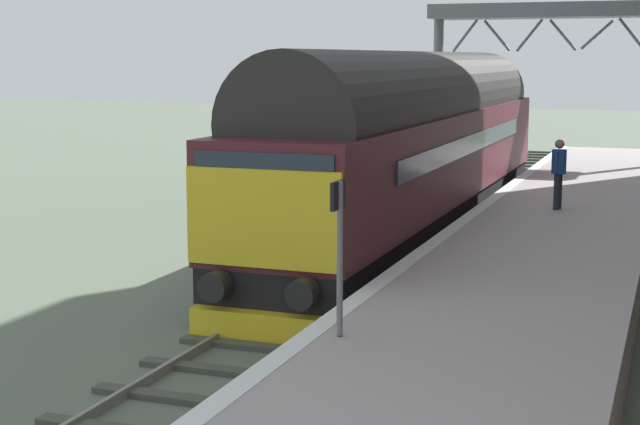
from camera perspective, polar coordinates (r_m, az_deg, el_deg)
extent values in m
plane|color=#596553|center=(19.41, 1.42, -4.45)|extent=(140.00, 140.00, 0.00)
cube|color=slate|center=(19.63, -0.56, -4.07)|extent=(0.07, 60.00, 0.15)
cube|color=slate|center=(19.18, 3.46, -4.40)|extent=(0.07, 60.00, 0.15)
cube|color=#43473C|center=(13.34, -8.37, -10.72)|extent=(2.50, 0.26, 0.09)
cube|color=#43473C|center=(14.39, -5.95, -9.18)|extent=(2.50, 0.26, 0.09)
cube|color=#43473C|center=(15.46, -3.89, -7.84)|extent=(2.50, 0.26, 0.09)
cube|color=#43473C|center=(16.56, -2.11, -6.67)|extent=(2.50, 0.26, 0.09)
cube|color=#43473C|center=(17.69, -0.56, -5.65)|extent=(2.50, 0.26, 0.09)
cube|color=#43473C|center=(18.82, 0.81, -4.74)|extent=(2.50, 0.26, 0.09)
cube|color=#43473C|center=(19.97, 2.01, -3.93)|extent=(2.50, 0.26, 0.09)
cube|color=#43473C|center=(21.13, 3.07, -3.21)|extent=(2.50, 0.26, 0.09)
cube|color=#43473C|center=(22.31, 4.03, -2.57)|extent=(2.50, 0.26, 0.09)
cube|color=#43473C|center=(23.49, 4.89, -1.99)|extent=(2.50, 0.26, 0.09)
cube|color=#43473C|center=(24.67, 5.66, -1.46)|extent=(2.50, 0.26, 0.09)
cube|color=#43473C|center=(25.86, 6.37, -0.98)|extent=(2.50, 0.26, 0.09)
cube|color=#43473C|center=(27.06, 7.01, -0.55)|extent=(2.50, 0.26, 0.09)
cube|color=#43473C|center=(28.26, 7.60, -0.15)|extent=(2.50, 0.26, 0.09)
cube|color=#43473C|center=(29.47, 8.14, 0.22)|extent=(2.50, 0.26, 0.09)
cube|color=#43473C|center=(30.68, 8.63, 0.56)|extent=(2.50, 0.26, 0.09)
cube|color=#43473C|center=(31.89, 9.09, 0.87)|extent=(2.50, 0.26, 0.09)
cube|color=#43473C|center=(33.11, 9.52, 1.16)|extent=(2.50, 0.26, 0.09)
cube|color=#43473C|center=(34.33, 9.91, 1.42)|extent=(2.50, 0.26, 0.09)
cube|color=#43473C|center=(35.55, 10.28, 1.67)|extent=(2.50, 0.26, 0.09)
cube|color=#43473C|center=(36.77, 10.63, 1.91)|extent=(2.50, 0.26, 0.09)
cube|color=#43473C|center=(37.99, 10.95, 2.12)|extent=(2.50, 0.26, 0.09)
cube|color=#43473C|center=(39.22, 11.25, 2.33)|extent=(2.50, 0.26, 0.09)
cube|color=#43473C|center=(40.45, 11.53, 2.52)|extent=(2.50, 0.26, 0.09)
cube|color=#43473C|center=(41.67, 11.80, 2.70)|extent=(2.50, 0.26, 0.09)
cube|color=#43473C|center=(42.90, 12.05, 2.87)|extent=(2.50, 0.26, 0.09)
cube|color=#43473C|center=(44.13, 12.29, 3.03)|extent=(2.50, 0.26, 0.09)
cube|color=#43473C|center=(45.37, 12.51, 3.18)|extent=(2.50, 0.26, 0.09)
cube|color=#43473C|center=(46.60, 12.73, 3.33)|extent=(2.50, 0.26, 0.09)
cube|color=#43473C|center=(47.83, 12.93, 3.46)|extent=(2.50, 0.26, 0.09)
cube|color=#A19997|center=(18.48, 12.07, -3.76)|extent=(4.00, 44.00, 1.00)
cube|color=white|center=(18.71, 6.51, -1.87)|extent=(0.30, 44.00, 0.01)
cube|color=black|center=(24.44, 5.63, 0.28)|extent=(2.56, 18.91, 0.60)
cube|color=#4F1D24|center=(24.27, 5.68, 3.43)|extent=(2.70, 18.91, 2.10)
cylinder|color=#262524|center=(24.18, 5.72, 6.34)|extent=(2.56, 17.40, 2.57)
cube|color=yellow|center=(15.37, -3.36, -0.38)|extent=(2.65, 0.08, 1.58)
cube|color=#232D3D|center=(15.28, -3.36, 2.32)|extent=(2.38, 0.04, 0.64)
cube|color=#232D3D|center=(23.94, 8.87, 4.01)|extent=(0.04, 13.24, 0.44)
cylinder|color=black|center=(15.71, -6.15, -4.30)|extent=(0.48, 0.35, 0.48)
cylinder|color=black|center=(15.12, -1.03, -4.78)|extent=(0.48, 0.35, 0.48)
cube|color=yellow|center=(15.69, -3.39, -6.67)|extent=(2.43, 0.36, 0.47)
cylinder|color=black|center=(17.27, -0.95, -4.38)|extent=(1.64, 1.04, 1.04)
cylinder|color=black|center=(18.28, 0.31, -3.63)|extent=(1.64, 1.04, 1.04)
cylinder|color=black|center=(19.29, 1.43, -2.95)|extent=(1.64, 1.04, 1.04)
cylinder|color=black|center=(29.80, 8.33, 1.23)|extent=(1.64, 1.04, 1.04)
cylinder|color=black|center=(30.87, 8.75, 1.49)|extent=(1.64, 1.04, 1.04)
cylinder|color=black|center=(31.94, 9.15, 1.74)|extent=(1.64, 1.04, 1.04)
cylinder|color=slate|center=(12.35, 1.17, -2.75)|extent=(0.08, 0.08, 2.00)
cube|color=black|center=(12.22, 1.05, 1.02)|extent=(0.05, 0.44, 0.36)
cube|color=white|center=(12.23, 0.92, 1.03)|extent=(0.01, 0.20, 0.24)
cylinder|color=#252939|center=(23.41, 13.67, 1.19)|extent=(0.13, 0.13, 0.84)
cylinder|color=#252939|center=(23.60, 13.83, 1.24)|extent=(0.13, 0.13, 0.84)
cylinder|color=navy|center=(23.42, 13.81, 2.91)|extent=(0.41, 0.41, 0.56)
sphere|color=#8E6A53|center=(23.39, 13.85, 3.91)|extent=(0.22, 0.22, 0.22)
cylinder|color=navy|center=(23.23, 13.64, 2.87)|extent=(0.09, 0.09, 0.52)
cylinder|color=navy|center=(23.62, 13.98, 2.96)|extent=(0.09, 0.09, 0.52)
cylinder|color=slate|center=(36.52, 6.89, 6.53)|extent=(0.36, 0.36, 5.90)
cube|color=slate|center=(35.75, 14.08, 11.40)|extent=(9.30, 2.00, 0.50)
cylinder|color=slate|center=(36.28, 8.49, 10.19)|extent=(0.93, 0.10, 1.18)
cylinder|color=slate|center=(36.06, 10.32, 10.15)|extent=(0.99, 0.10, 1.13)
cylinder|color=slate|center=(35.87, 12.16, 10.10)|extent=(0.94, 0.10, 1.17)
cylinder|color=slate|center=(35.72, 14.03, 10.04)|extent=(0.99, 0.10, 1.12)
cylinder|color=slate|center=(35.61, 15.91, 9.97)|extent=(1.09, 0.10, 1.03)
cylinder|color=slate|center=(35.54, 17.79, 9.89)|extent=(0.95, 0.10, 1.16)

